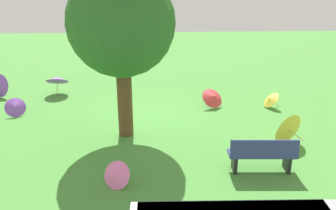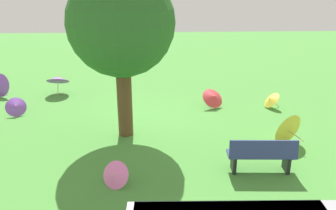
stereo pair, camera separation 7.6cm
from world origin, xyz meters
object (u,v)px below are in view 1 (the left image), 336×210
at_px(parasol_purple_0, 57,79).
at_px(parasol_pink_2, 116,175).
at_px(parasol_red_0, 213,97).
at_px(parasol_yellow_0, 270,99).
at_px(shade_tree, 121,24).
at_px(parasol_purple_5, 15,107).
at_px(park_bench, 262,155).
at_px(parasol_yellow_1, 285,128).

height_order(parasol_purple_0, parasol_pink_2, parasol_purple_0).
xyz_separation_m(parasol_red_0, parasol_yellow_0, (-2.06, 0.11, -0.07)).
bearing_deg(shade_tree, parasol_pink_2, 88.80).
relative_size(shade_tree, parasol_purple_0, 5.19).
bearing_deg(parasol_purple_5, park_bench, 150.76).
distance_m(parasol_red_0, parasol_purple_0, 6.25).
relative_size(park_bench, parasol_pink_2, 2.12).
bearing_deg(parasol_pink_2, parasol_purple_0, -66.91).
height_order(park_bench, parasol_purple_5, park_bench).
relative_size(shade_tree, parasol_red_0, 4.71).
xyz_separation_m(shade_tree, parasol_purple_5, (3.83, -1.69, -2.93)).
xyz_separation_m(park_bench, shade_tree, (3.38, -2.35, 2.78)).
bearing_deg(parasol_purple_0, park_bench, 135.03).
height_order(parasol_red_0, parasol_pink_2, parasol_red_0).
height_order(parasol_red_0, parasol_purple_5, parasol_red_0).
distance_m(shade_tree, parasol_red_0, 4.65).
height_order(park_bench, parasol_red_0, park_bench).
bearing_deg(park_bench, parasol_purple_5, -29.24).
bearing_deg(parasol_yellow_0, parasol_purple_5, 2.03).
bearing_deg(parasol_red_0, parasol_yellow_0, 176.84).
bearing_deg(parasol_purple_0, shade_tree, 126.57).
bearing_deg(parasol_red_0, parasol_pink_2, 58.13).
relative_size(parasol_yellow_1, parasol_pink_2, 1.34).
bearing_deg(parasol_pink_2, parasol_yellow_1, -156.96).
bearing_deg(parasol_pink_2, parasol_red_0, -121.87).
bearing_deg(parasol_purple_5, parasol_pink_2, 129.99).
distance_m(parasol_red_0, parasol_yellow_1, 3.34).
height_order(shade_tree, parasol_purple_0, shade_tree).
xyz_separation_m(park_bench, parasol_pink_2, (3.44, 0.46, -0.16)).
height_order(parasol_red_0, parasol_yellow_0, parasol_red_0).
xyz_separation_m(parasol_red_0, parasol_purple_0, (5.96, -1.86, 0.23)).
height_order(park_bench, parasol_pink_2, park_bench).
xyz_separation_m(park_bench, parasol_red_0, (0.38, -4.47, -0.07)).
height_order(park_bench, parasol_yellow_0, park_bench).
height_order(parasol_red_0, parasol_purple_0, parasol_purple_0).
height_order(parasol_yellow_1, parasol_pink_2, parasol_yellow_1).
bearing_deg(parasol_purple_0, parasol_yellow_0, 166.15).
height_order(parasol_purple_0, parasol_yellow_1, parasol_yellow_1).
bearing_deg(parasol_yellow_0, parasol_purple_0, -13.85).
height_order(shade_tree, parasol_yellow_0, shade_tree).
distance_m(parasol_purple_0, parasol_yellow_0, 8.26).
xyz_separation_m(shade_tree, parasol_yellow_1, (-4.50, 0.87, -2.76)).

